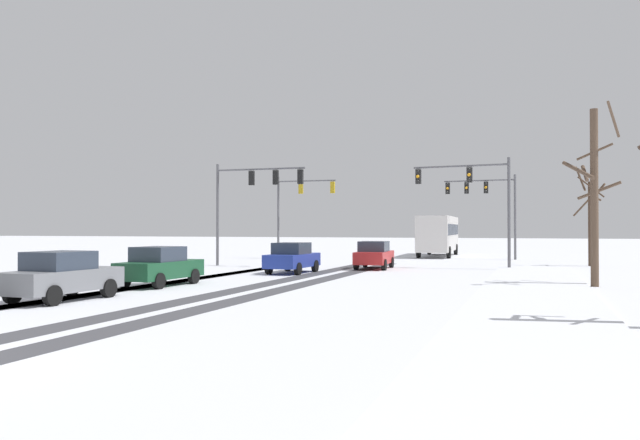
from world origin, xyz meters
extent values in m
cube|color=#424247|center=(-4.75, 16.13, 0.00)|extent=(1.09, 35.49, 0.01)
cube|color=#424247|center=(1.06, 16.13, 0.00)|extent=(1.02, 35.49, 0.01)
cube|color=#424247|center=(-4.79, 16.13, 0.00)|extent=(0.98, 35.49, 0.01)
cube|color=#424247|center=(-0.49, 16.13, 0.00)|extent=(1.05, 35.49, 0.01)
cube|color=white|center=(10.33, 14.52, 0.06)|extent=(4.00, 35.49, 0.12)
cylinder|color=#56565B|center=(8.93, 30.26, 3.25)|extent=(0.18, 0.18, 6.50)
cylinder|color=#56565B|center=(6.12, 30.47, 6.10)|extent=(5.62, 0.53, 0.12)
cube|color=black|center=(6.69, 30.43, 5.55)|extent=(0.34, 0.26, 0.90)
sphere|color=black|center=(6.67, 30.27, 5.85)|extent=(0.20, 0.20, 0.20)
sphere|color=orange|center=(6.67, 30.27, 5.55)|extent=(0.20, 0.20, 0.20)
sphere|color=black|center=(6.67, 30.27, 5.25)|extent=(0.20, 0.20, 0.20)
cube|color=black|center=(3.60, 30.65, 5.55)|extent=(0.34, 0.26, 0.90)
sphere|color=black|center=(3.59, 30.49, 5.85)|extent=(0.20, 0.20, 0.20)
sphere|color=orange|center=(3.59, 30.49, 5.55)|extent=(0.20, 0.20, 0.20)
sphere|color=black|center=(3.59, 30.49, 5.25)|extent=(0.20, 0.20, 0.20)
cylinder|color=#56565B|center=(8.93, 42.26, 3.25)|extent=(0.18, 0.18, 6.50)
cylinder|color=#56565B|center=(6.24, 42.42, 6.10)|extent=(5.38, 0.42, 0.12)
cube|color=black|center=(6.78, 42.39, 5.55)|extent=(0.33, 0.26, 0.90)
sphere|color=black|center=(6.77, 42.23, 5.85)|extent=(0.20, 0.20, 0.20)
sphere|color=orange|center=(6.77, 42.23, 5.55)|extent=(0.20, 0.20, 0.20)
sphere|color=black|center=(6.77, 42.23, 5.25)|extent=(0.20, 0.20, 0.20)
cube|color=black|center=(5.30, 42.47, 5.55)|extent=(0.33, 0.26, 0.90)
sphere|color=black|center=(5.30, 42.31, 5.85)|extent=(0.20, 0.20, 0.20)
sphere|color=orange|center=(5.30, 42.31, 5.55)|extent=(0.20, 0.20, 0.20)
sphere|color=black|center=(5.30, 42.31, 5.25)|extent=(0.20, 0.20, 0.20)
cube|color=black|center=(3.83, 42.55, 5.55)|extent=(0.33, 0.26, 0.90)
sphere|color=black|center=(3.82, 42.39, 5.85)|extent=(0.20, 0.20, 0.20)
sphere|color=orange|center=(3.82, 42.39, 5.55)|extent=(0.20, 0.20, 0.20)
sphere|color=black|center=(3.82, 42.39, 5.25)|extent=(0.20, 0.20, 0.20)
cylinder|color=#56565B|center=(-8.93, 38.26, 3.25)|extent=(0.18, 0.18, 6.50)
cylinder|color=#56565B|center=(-6.57, 38.34, 6.10)|extent=(4.73, 0.28, 0.12)
cube|color=#B79319|center=(-7.04, 38.33, 5.55)|extent=(0.33, 0.25, 0.90)
sphere|color=black|center=(-7.05, 38.49, 5.85)|extent=(0.20, 0.20, 0.20)
sphere|color=orange|center=(-7.05, 38.49, 5.55)|extent=(0.20, 0.20, 0.20)
sphere|color=black|center=(-7.05, 38.49, 5.25)|extent=(0.20, 0.20, 0.20)
cube|color=#B79319|center=(-4.44, 38.42, 5.55)|extent=(0.33, 0.25, 0.90)
sphere|color=black|center=(-4.45, 38.58, 5.85)|extent=(0.20, 0.20, 0.20)
sphere|color=orange|center=(-4.45, 38.58, 5.55)|extent=(0.20, 0.20, 0.20)
sphere|color=black|center=(-4.45, 38.58, 5.25)|extent=(0.20, 0.20, 0.20)
cylinder|color=#56565B|center=(-8.93, 28.26, 3.25)|extent=(0.18, 0.18, 6.50)
cylinder|color=#56565B|center=(-5.95, 28.31, 6.10)|extent=(5.96, 0.21, 0.12)
cube|color=black|center=(-6.55, 28.30, 5.55)|extent=(0.32, 0.25, 0.90)
sphere|color=black|center=(-6.55, 28.46, 5.85)|extent=(0.20, 0.20, 0.20)
sphere|color=orange|center=(-6.55, 28.46, 5.55)|extent=(0.20, 0.20, 0.20)
sphere|color=black|center=(-6.55, 28.46, 5.25)|extent=(0.20, 0.20, 0.20)
cube|color=black|center=(-4.91, 28.33, 5.55)|extent=(0.32, 0.25, 0.90)
sphere|color=black|center=(-4.91, 28.49, 5.85)|extent=(0.20, 0.20, 0.20)
sphere|color=orange|center=(-4.91, 28.49, 5.55)|extent=(0.20, 0.20, 0.20)
sphere|color=black|center=(-4.91, 28.49, 5.25)|extent=(0.20, 0.20, 0.20)
cube|color=black|center=(-3.27, 28.35, 5.55)|extent=(0.32, 0.25, 0.90)
sphere|color=black|center=(-3.27, 28.51, 5.85)|extent=(0.20, 0.20, 0.20)
sphere|color=orange|center=(-3.27, 28.51, 5.55)|extent=(0.20, 0.20, 0.20)
sphere|color=black|center=(-3.27, 28.51, 5.25)|extent=(0.20, 0.20, 0.20)
cube|color=red|center=(1.41, 28.29, 0.67)|extent=(1.93, 4.19, 0.70)
cube|color=#2D3847|center=(1.41, 28.14, 1.32)|extent=(1.67, 1.99, 0.60)
cylinder|color=black|center=(0.53, 29.52, 0.32)|extent=(0.26, 0.65, 0.64)
cylinder|color=black|center=(2.14, 29.61, 0.32)|extent=(0.26, 0.65, 0.64)
cylinder|color=black|center=(0.67, 26.98, 0.32)|extent=(0.26, 0.65, 0.64)
cylinder|color=black|center=(2.29, 27.07, 0.32)|extent=(0.26, 0.65, 0.64)
cube|color=#233899|center=(-1.85, 23.48, 0.67)|extent=(1.74, 4.12, 0.70)
cube|color=#2D3847|center=(-1.86, 23.33, 1.32)|extent=(1.58, 1.91, 0.60)
cylinder|color=black|center=(-2.65, 24.76, 0.32)|extent=(0.23, 0.64, 0.64)
cylinder|color=black|center=(-1.03, 24.75, 0.32)|extent=(0.23, 0.64, 0.64)
cylinder|color=black|center=(-2.67, 22.22, 0.32)|extent=(0.23, 0.64, 0.64)
cylinder|color=black|center=(-1.06, 22.20, 0.32)|extent=(0.23, 0.64, 0.64)
cube|color=#194C2D|center=(-4.32, 14.87, 0.67)|extent=(1.79, 4.14, 0.70)
cube|color=#2D3847|center=(-4.33, 14.72, 1.32)|extent=(1.60, 1.93, 0.60)
cylinder|color=black|center=(-5.10, 16.16, 0.32)|extent=(0.23, 0.64, 0.64)
cylinder|color=black|center=(-3.49, 16.13, 0.32)|extent=(0.23, 0.64, 0.64)
cylinder|color=black|center=(-5.16, 13.62, 0.32)|extent=(0.23, 0.64, 0.64)
cylinder|color=black|center=(-3.54, 13.58, 0.32)|extent=(0.23, 0.64, 0.64)
cube|color=slate|center=(-4.36, 9.29, 0.67)|extent=(1.82, 4.15, 0.70)
cube|color=#2D3847|center=(-4.37, 9.14, 1.32)|extent=(1.62, 1.95, 0.60)
cylinder|color=black|center=(-5.13, 10.58, 0.32)|extent=(0.24, 0.65, 0.64)
cylinder|color=black|center=(-3.52, 10.54, 0.32)|extent=(0.24, 0.65, 0.64)
cylinder|color=black|center=(-5.21, 8.04, 0.32)|extent=(0.24, 0.65, 0.64)
cylinder|color=black|center=(-3.59, 7.99, 0.32)|extent=(0.24, 0.65, 0.64)
cube|color=silver|center=(2.55, 46.31, 1.93)|extent=(2.94, 11.09, 2.90)
cube|color=#283342|center=(2.55, 46.31, 2.28)|extent=(2.95, 10.21, 0.90)
cylinder|color=black|center=(3.89, 42.51, 0.48)|extent=(0.34, 0.97, 0.96)
cylinder|color=black|center=(1.52, 42.42, 0.48)|extent=(0.34, 0.97, 0.96)
cylinder|color=black|center=(3.60, 49.66, 0.48)|extent=(0.34, 0.97, 0.96)
cylinder|color=black|center=(1.23, 49.56, 0.48)|extent=(0.34, 0.97, 0.96)
cylinder|color=brown|center=(12.63, 20.32, 3.63)|extent=(0.31, 0.31, 7.26)
cylinder|color=brown|center=(11.99, 19.81, 4.73)|extent=(1.18, 1.43, 0.90)
cylinder|color=brown|center=(12.28, 20.26, 4.63)|extent=(0.27, 0.83, 0.74)
cylinder|color=brown|center=(12.89, 21.13, 3.96)|extent=(1.70, 0.64, 0.75)
cylinder|color=brown|center=(12.71, 21.01, 5.58)|extent=(1.43, 0.27, 0.69)
cylinder|color=brown|center=(13.33, 20.05, 6.74)|extent=(0.66, 1.50, 1.28)
cylinder|color=#423023|center=(13.66, 35.27, 2.67)|extent=(0.28, 0.28, 5.33)
cylinder|color=#423023|center=(13.63, 34.52, 4.95)|extent=(1.57, 0.14, 1.36)
cylinder|color=#423023|center=(14.11, 35.66, 4.64)|extent=(0.92, 1.05, 1.14)
cylinder|color=#423023|center=(13.25, 35.83, 3.80)|extent=(1.24, 0.95, 1.32)
cylinder|color=#423023|center=(13.90, 34.93, 4.31)|extent=(0.81, 0.62, 0.46)
cylinder|color=#423023|center=(13.08, 35.05, 5.52)|extent=(0.60, 1.30, 1.64)
camera|label=1|loc=(10.32, -7.24, 2.37)|focal=34.86mm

